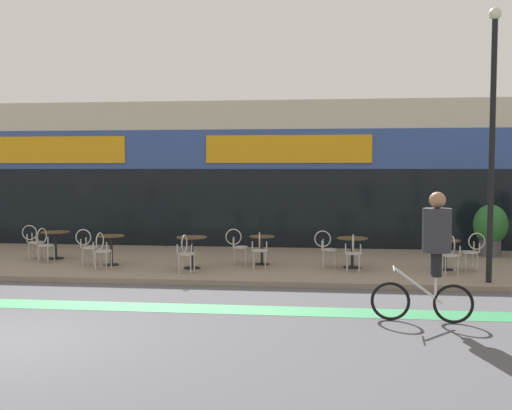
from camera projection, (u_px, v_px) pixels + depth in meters
sidewalk_slab at (140, 261)px, 15.97m from camera, size 40.00×5.50×0.12m
storefront_facade at (181, 175)px, 20.49m from camera, size 40.00×4.06×4.60m
bike_lane_stripe at (60, 305)px, 11.16m from camera, size 36.00×0.70×0.01m
bistro_table_0 at (56, 239)px, 15.99m from camera, size 0.74×0.74×0.73m
bistro_table_1 at (111, 244)px, 14.93m from camera, size 0.66×0.66×0.75m
bistro_table_2 at (192, 246)px, 14.46m from camera, size 0.74×0.74×0.77m
bistro_table_3 at (262, 244)px, 15.02m from camera, size 0.64×0.64×0.72m
bistro_table_4 at (352, 246)px, 14.55m from camera, size 0.75×0.75×0.74m
bistro_table_5 at (446, 249)px, 14.23m from camera, size 0.66×0.66×0.72m
cafe_chair_0_near at (44, 242)px, 15.37m from camera, size 0.45×0.60×0.90m
cafe_chair_0_side at (33, 239)px, 16.05m from camera, size 0.59×0.44×0.90m
cafe_chair_1_near at (102, 248)px, 14.31m from camera, size 0.43×0.59×0.90m
cafe_chair_1_side at (87, 244)px, 15.00m from camera, size 0.58×0.41×0.90m
cafe_chair_2_near at (186, 251)px, 13.84m from camera, size 0.43×0.59×0.90m
cafe_chair_3_near at (260, 248)px, 14.40m from camera, size 0.44×0.59×0.90m
cafe_chair_3_side at (237, 244)px, 15.08m from camera, size 0.59×0.44×0.90m
cafe_chair_4_near at (353, 250)px, 13.94m from camera, size 0.44×0.59×0.90m
cafe_chair_4_side at (326, 246)px, 14.63m from camera, size 0.59×0.43×0.90m
cafe_chair_5_near at (451, 252)px, 13.61m from camera, size 0.41×0.58×0.90m
cafe_chair_5_side at (473, 249)px, 14.17m from camera, size 0.60×0.45×0.90m
planter_pot at (490, 228)px, 16.46m from camera, size 0.92×0.92×1.43m
lamp_post at (492, 127)px, 12.53m from camera, size 0.26×0.26×5.76m
cyclist_0 at (434, 245)px, 9.82m from camera, size 1.66×0.55×2.17m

